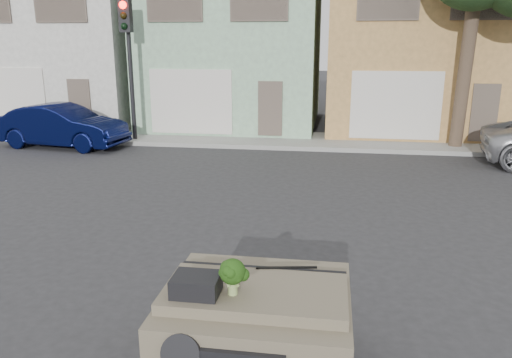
# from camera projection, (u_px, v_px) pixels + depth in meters

# --- Properties ---
(ground_plane) EXTENTS (120.00, 120.00, 0.00)m
(ground_plane) POSITION_uv_depth(u_px,v_px,m) (283.00, 261.00, 8.53)
(ground_plane) COLOR #303033
(ground_plane) RESTS_ON ground
(sidewalk) EXTENTS (40.00, 3.00, 0.15)m
(sidewalk) POSITION_uv_depth(u_px,v_px,m) (311.00, 141.00, 18.52)
(sidewalk) COLOR gray
(sidewalk) RESTS_ON ground
(townhouse_white) EXTENTS (7.20, 8.20, 7.55)m
(townhouse_white) POSITION_uv_depth(u_px,v_px,m) (78.00, 39.00, 22.95)
(townhouse_white) COLOR beige
(townhouse_white) RESTS_ON ground
(townhouse_mint) EXTENTS (7.20, 8.20, 7.55)m
(townhouse_mint) POSITION_uv_depth(u_px,v_px,m) (238.00, 39.00, 21.86)
(townhouse_mint) COLOR #92BB98
(townhouse_mint) RESTS_ON ground
(townhouse_tan) EXTENTS (7.20, 8.20, 7.55)m
(townhouse_tan) POSITION_uv_depth(u_px,v_px,m) (414.00, 38.00, 20.77)
(townhouse_tan) COLOR tan
(townhouse_tan) RESTS_ON ground
(navy_sedan) EXTENTS (4.77, 2.18, 1.52)m
(navy_sedan) POSITION_uv_depth(u_px,v_px,m) (64.00, 147.00, 17.82)
(navy_sedan) COLOR black
(navy_sedan) RESTS_ON ground
(traffic_signal) EXTENTS (0.40, 0.40, 5.10)m
(traffic_signal) POSITION_uv_depth(u_px,v_px,m) (130.00, 73.00, 17.86)
(traffic_signal) COLOR black
(traffic_signal) RESTS_ON ground
(tree_near) EXTENTS (4.40, 4.00, 8.50)m
(tree_near) POSITION_uv_depth(u_px,v_px,m) (470.00, 22.00, 16.02)
(tree_near) COLOR #1E3719
(tree_near) RESTS_ON ground
(car_dashboard) EXTENTS (2.00, 1.80, 1.12)m
(car_dashboard) POSITION_uv_depth(u_px,v_px,m) (257.00, 328.00, 5.52)
(car_dashboard) COLOR #695F4C
(car_dashboard) RESTS_ON ground
(instrument_hump) EXTENTS (0.48, 0.38, 0.20)m
(instrument_hump) POSITION_uv_depth(u_px,v_px,m) (196.00, 285.00, 5.10)
(instrument_hump) COLOR black
(instrument_hump) RESTS_ON car_dashboard
(wiper_arm) EXTENTS (0.69, 0.15, 0.02)m
(wiper_arm) POSITION_uv_depth(u_px,v_px,m) (286.00, 268.00, 5.69)
(wiper_arm) COLOR black
(wiper_arm) RESTS_ON car_dashboard
(broccoli) EXTENTS (0.43, 0.43, 0.39)m
(broccoli) POSITION_uv_depth(u_px,v_px,m) (233.00, 276.00, 5.06)
(broccoli) COLOR #19360D
(broccoli) RESTS_ON car_dashboard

